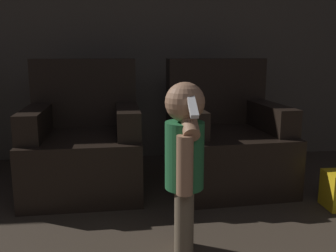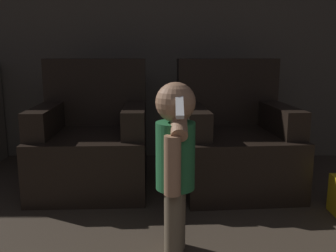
{
  "view_description": "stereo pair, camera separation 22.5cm",
  "coord_description": "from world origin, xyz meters",
  "views": [
    {
      "loc": [
        -0.35,
        0.85,
        1.04
      ],
      "look_at": [
        -0.12,
        3.11,
        0.58
      ],
      "focal_mm": 40.0,
      "sensor_mm": 36.0,
      "label": 1
    },
    {
      "loc": [
        -0.12,
        0.84,
        1.04
      ],
      "look_at": [
        -0.12,
        3.11,
        0.58
      ],
      "focal_mm": 40.0,
      "sensor_mm": 36.0,
      "label": 2
    }
  ],
  "objects": [
    {
      "name": "wall_back",
      "position": [
        0.0,
        4.5,
        1.3
      ],
      "size": [
        8.4,
        0.05,
        2.6
      ],
      "color": "#51493F",
      "rests_on": "ground_plane"
    },
    {
      "name": "person_toddler",
      "position": [
        -0.09,
        2.62,
        0.53
      ],
      "size": [
        0.2,
        0.35,
        0.89
      ],
      "rotation": [
        0.0,
        0.0,
        -1.7
      ],
      "color": "brown",
      "rests_on": "ground_plane"
    },
    {
      "name": "armchair_left",
      "position": [
        -0.71,
        3.65,
        0.33
      ],
      "size": [
        0.86,
        0.88,
        0.98
      ],
      "rotation": [
        0.0,
        0.0,
        0.04
      ],
      "color": "black",
      "rests_on": "ground_plane"
    },
    {
      "name": "armchair_right",
      "position": [
        0.39,
        3.65,
        0.33
      ],
      "size": [
        0.89,
        0.91,
        0.98
      ],
      "rotation": [
        0.0,
        0.0,
        0.09
      ],
      "color": "black",
      "rests_on": "ground_plane"
    }
  ]
}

